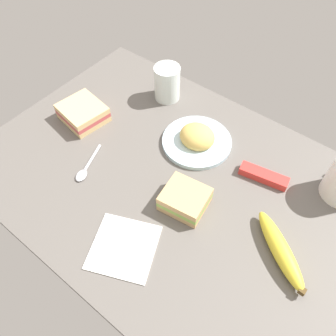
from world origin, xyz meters
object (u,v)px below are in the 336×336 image
banana (280,250)px  paper_napkin (124,247)px  sandwich_main (185,199)px  glass_of_milk (167,85)px  sandwich_side (83,113)px  spoon (86,169)px  plate_of_food (197,139)px  snack_bar (264,176)px

banana → paper_napkin: bearing=-144.3°
banana → paper_napkin: 31.38cm
sandwich_main → glass_of_milk: bearing=134.3°
sandwich_main → sandwich_side: 37.76cm
banana → spoon: size_ratio=1.42×
plate_of_food → banana: (30.10, -14.16, 0.18)cm
banana → snack_bar: size_ratio=1.46×
glass_of_milk → spoon: bearing=-88.6°
snack_bar → paper_napkin: snack_bar is taller
sandwich_side → spoon: size_ratio=1.08×
plate_of_food → paper_napkin: (4.64, -32.43, -1.47)cm
snack_bar → sandwich_side: bearing=-176.3°
sandwich_main → snack_bar: sandwich_main is taller
paper_napkin → sandwich_main: bearing=76.8°
plate_of_food → snack_bar: bearing=1.8°
plate_of_food → sandwich_main: size_ratio=1.67×
glass_of_milk → snack_bar: 36.80cm
snack_bar → glass_of_milk: bearing=155.6°
paper_napkin → spoon: bearing=156.3°
sandwich_main → banana: bearing=6.2°
plate_of_food → spoon: (-16.13, -23.30, -1.24)cm
banana → paper_napkin: (-25.46, -18.27, -1.65)cm
paper_napkin → snack_bar: bearing=67.0°
plate_of_food → spoon: 28.37cm
sandwich_side → glass_of_milk: glass_of_milk is taller
glass_of_milk → snack_bar: (35.57, -8.80, -3.37)cm
plate_of_food → sandwich_main: plate_of_food is taller
sandwich_side → sandwich_main: bearing=-7.6°
sandwich_side → banana: sandwich_side is taller
plate_of_food → paper_napkin: size_ratio=1.37×
plate_of_food → banana: 33.27cm
sandwich_side → banana: bearing=-2.6°
glass_of_milk → spoon: 32.93cm
sandwich_main → snack_bar: 20.00cm
sandwich_main → paper_napkin: (-3.72, -15.89, -2.05)cm
glass_of_milk → spoon: glass_of_milk is taller
sandwich_main → banana: size_ratio=0.64×
banana → snack_bar: banana is taller
sandwich_main → banana: (21.74, 2.38, -0.40)cm
spoon → sandwich_side: bearing=137.6°
spoon → paper_napkin: spoon is taller
banana → sandwich_side: bearing=177.4°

